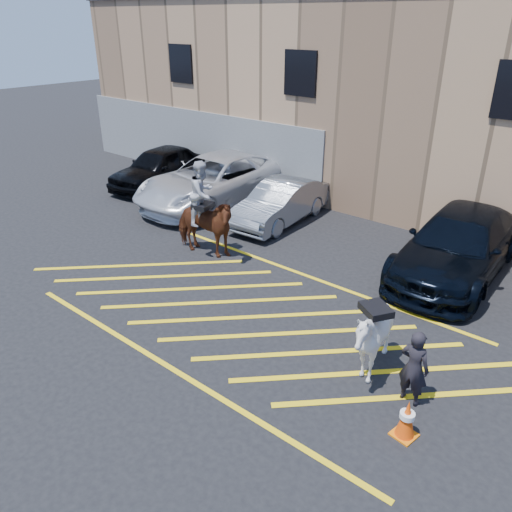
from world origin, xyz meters
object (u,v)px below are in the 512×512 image
Objects in this scene: car_white_pickup at (215,180)px; handler at (414,367)px; car_black_suv at (160,167)px; traffic_cone at (407,419)px; car_blue_suv at (459,244)px; car_silver_sedan at (280,203)px; mounted_bay at (204,219)px; saddled_white at (372,338)px.

car_white_pickup is 11.57m from handler.
traffic_cone is (13.70, -6.41, -0.44)m from car_black_suv.
car_blue_suv is 7.94× the size of traffic_cone.
car_silver_sedan is 1.50× the size of mounted_bay.
car_blue_suv is at bearing 103.38° from traffic_cone.
saddled_white is (-0.94, 0.23, 0.08)m from handler.
car_silver_sedan is 5.94m from car_blue_suv.
handler is (7.16, -5.51, 0.06)m from car_silver_sedan.
mounted_bay reaches higher than car_black_suv.
traffic_cone is (7.47, -6.36, -0.33)m from car_silver_sedan.
saddled_white is at bearing -89.51° from car_blue_suv.
mounted_bay is at bearing 159.25° from traffic_cone.
car_white_pickup is at bearing -9.30° from car_black_suv.
traffic_cone is at bearing -32.81° from car_black_suv.
car_black_suv is at bearing 179.09° from car_white_pickup.
car_black_suv is 0.81× the size of car_blue_suv.
car_white_pickup is at bearing -25.16° from handler.
car_black_suv is at bearing 175.30° from car_silver_sedan.
car_blue_suv is 7.04m from mounted_bay.
traffic_cone is (1.53, -6.44, -0.48)m from car_blue_suv.
car_silver_sedan is 3.51m from mounted_bay.
saddled_white reaches higher than car_silver_sedan.
traffic_cone is at bearing -40.74° from saddled_white.
mounted_bay is at bearing -152.10° from car_blue_suv.
car_blue_suv is (8.96, 0.12, -0.05)m from car_white_pickup.
mounted_bay is (-7.29, 2.03, 0.38)m from handler.
car_black_suv is at bearing 177.60° from car_blue_suv.
mounted_bay is 3.85× the size of traffic_cone.
car_white_pickup is 2.28× the size of mounted_bay.
handler is 2.06× the size of traffic_cone.
car_white_pickup reaches higher than handler.
saddled_white is at bearing -10.46° from handler.
car_blue_suv is (12.17, 0.03, 0.04)m from car_black_suv.
handler reaches higher than car_silver_sedan.
car_black_suv is 3.21m from car_white_pickup.
traffic_cone is (7.60, -2.88, -0.77)m from mounted_bay.
car_white_pickup is 12.26m from traffic_cone.
car_black_suv is at bearing 156.81° from saddled_white.
handler is (1.23, -5.60, -0.09)m from car_blue_suv.
handler is 0.53× the size of mounted_bay.
car_white_pickup is at bearing 130.06° from mounted_bay.
car_silver_sedan is 8.16m from saddled_white.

